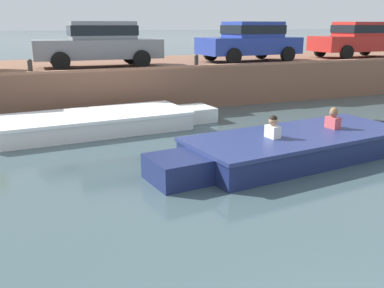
# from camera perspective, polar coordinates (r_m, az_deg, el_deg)

# --- Properties ---
(ground_plane) EXTENTS (400.00, 400.00, 0.00)m
(ground_plane) POSITION_cam_1_polar(r_m,az_deg,el_deg) (8.26, -2.24, -4.68)
(ground_plane) COLOR #3D5156
(far_quay_wall) EXTENTS (60.00, 6.00, 1.43)m
(far_quay_wall) POSITION_cam_1_polar(r_m,az_deg,el_deg) (16.95, -13.32, 7.97)
(far_quay_wall) COLOR brown
(far_quay_wall) RESTS_ON ground
(far_wall_coping) EXTENTS (60.00, 0.24, 0.08)m
(far_wall_coping) POSITION_cam_1_polar(r_m,az_deg,el_deg) (14.04, -11.55, 9.64)
(far_wall_coping) COLOR #9F6C52
(far_wall_coping) RESTS_ON far_quay_wall
(boat_moored_central_white) EXTENTS (6.55, 2.48, 0.51)m
(boat_moored_central_white) POSITION_cam_1_polar(r_m,az_deg,el_deg) (12.17, -12.21, 2.89)
(boat_moored_central_white) COLOR white
(boat_moored_central_white) RESTS_ON ground
(motorboat_passing) EXTENTS (6.27, 2.65, 1.05)m
(motorboat_passing) POSITION_cam_1_polar(r_m,az_deg,el_deg) (9.58, 12.94, -0.39)
(motorboat_passing) COLOR navy
(motorboat_passing) RESTS_ON ground
(car_left_inner_grey) EXTENTS (4.33, 1.99, 1.54)m
(car_left_inner_grey) POSITION_cam_1_polar(r_m,az_deg,el_deg) (15.50, -12.25, 13.14)
(car_left_inner_grey) COLOR slate
(car_left_inner_grey) RESTS_ON far_quay_wall
(car_centre_blue) EXTENTS (4.04, 2.17, 1.54)m
(car_centre_blue) POSITION_cam_1_polar(r_m,az_deg,el_deg) (17.59, 7.79, 13.61)
(car_centre_blue) COLOR #233893
(car_centre_blue) RESTS_ON far_quay_wall
(car_right_inner_red) EXTENTS (4.19, 2.02, 1.54)m
(car_right_inner_red) POSITION_cam_1_polar(r_m,az_deg,el_deg) (20.89, 21.37, 13.02)
(car_right_inner_red) COLOR #B2231E
(car_right_inner_red) RESTS_ON far_quay_wall
(mooring_bollard_mid) EXTENTS (0.15, 0.15, 0.44)m
(mooring_bollard_mid) POSITION_cam_1_polar(r_m,az_deg,el_deg) (13.91, -20.79, 9.72)
(mooring_bollard_mid) COLOR #2D2B28
(mooring_bollard_mid) RESTS_ON far_quay_wall
(mooring_bollard_east) EXTENTS (0.15, 0.15, 0.44)m
(mooring_bollard_east) POSITION_cam_1_polar(r_m,az_deg,el_deg) (15.09, 0.58, 11.11)
(mooring_bollard_east) COLOR #2D2B28
(mooring_bollard_east) RESTS_ON far_quay_wall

